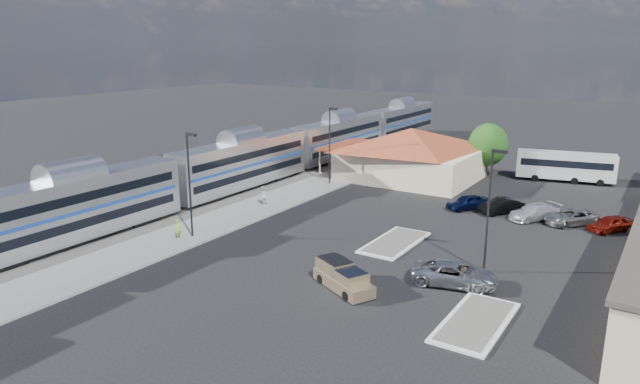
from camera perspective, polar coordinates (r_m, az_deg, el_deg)
The scene contains 22 objects.
ground at distance 47.58m, azimuth 2.07°, elevation -4.96°, with size 280.00×280.00×0.00m, color black.
railbed at distance 65.88m, azimuth -10.18°, elevation 0.45°, with size 16.00×100.00×0.12m, color #4C4944.
platform at distance 58.74m, azimuth -5.03°, elevation -1.08°, with size 5.50×92.00×0.18m, color gray.
passenger_train at distance 64.00m, azimuth -7.73°, elevation 2.72°, with size 3.00×104.00×5.55m.
freight_cars at distance 63.57m, azimuth -15.85°, elevation 1.33°, with size 2.80×46.00×4.00m.
station_depot at distance 69.51m, azimuth 8.98°, elevation 3.84°, with size 18.35×12.24×6.20m.
traffic_island_south at distance 47.47m, azimuth 7.48°, elevation -5.00°, with size 3.30×7.50×0.21m.
traffic_island_north at distance 35.58m, azimuth 15.31°, elevation -12.39°, with size 3.30×7.50×0.21m.
lamp_plat_s at distance 48.06m, azimuth -12.88°, elevation 1.50°, with size 1.08×0.25×9.00m.
lamp_plat_n at distance 65.03m, azimuth 1.04°, elevation 5.25°, with size 1.08×0.25×9.00m.
lamp_lot at distance 41.45m, azimuth 16.67°, elevation -0.84°, with size 1.08×0.25×9.00m.
tree_depot at distance 72.40m, azimuth 16.45°, elevation 4.57°, with size 4.71×4.71×6.63m.
pickup_truck at distance 38.45m, azimuth 2.36°, elevation -8.57°, with size 5.25×3.84×1.72m.
suv at distance 40.09m, azimuth 13.32°, elevation -7.99°, with size 2.66×5.78×1.60m, color #989CA0.
coach_bus at distance 73.46m, azimuth 23.35°, elevation 2.50°, with size 11.14×4.54×3.49m.
person_a at distance 48.77m, azimuth -13.97°, elevation -3.64°, with size 0.61×0.40×1.68m, color #ADD542.
person_b at distance 57.76m, azimuth -5.77°, elevation -0.32°, with size 0.91×0.71×1.87m, color silver.
parked_car_a at distance 58.24m, azimuth 14.52°, elevation -0.98°, with size 1.75×4.34×1.48m, color #0B1339.
parked_car_b at distance 57.66m, azimuth 17.62°, elevation -1.35°, with size 1.58×4.53×1.49m, color black.
parked_car_c at distance 56.70m, azimuth 20.65°, elevation -1.89°, with size 2.08×5.13×1.49m, color silver.
parked_car_d at distance 56.48m, azimuth 23.87°, elevation -2.31°, with size 2.34×5.08×1.41m, color gray.
parked_car_e at distance 55.86m, azimuth 27.05°, elevation -2.84°, with size 1.69×4.20×1.43m, color maroon.
Camera 1 is at (22.74, -38.62, 15.98)m, focal length 32.00 mm.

